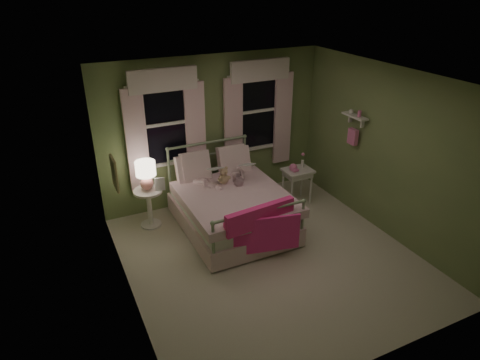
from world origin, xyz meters
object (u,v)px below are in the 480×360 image
child_left (204,166)px  table_lamp (146,173)px  nightstand_right (298,175)px  bed (231,206)px  nightstand_left (149,203)px  child_right (235,161)px  teddy_bear (224,177)px

child_left → table_lamp: child_left is taller
nightstand_right → child_left: bearing=174.0°
child_left → nightstand_right: bearing=150.0°
bed → table_lamp: (-1.18, 0.60, 0.57)m
nightstand_left → nightstand_right: (2.59, -0.36, 0.13)m
table_lamp → child_right: bearing=-7.2°
child_left → child_right: (0.56, 0.00, -0.01)m
bed → nightstand_left: bearing=152.8°
bed → nightstand_right: (1.42, 0.24, 0.17)m
bed → teddy_bear: bed is taller
child_right → teddy_bear: 0.36m
teddy_bear → nightstand_left: (-1.18, 0.34, -0.37)m
nightstand_right → teddy_bear: bearing=179.3°
child_left → table_lamp: size_ratio=1.65×
child_right → table_lamp: size_ratio=1.62×
child_left → nightstand_left: size_ratio=1.22×
table_lamp → bed: bearing=-27.2°
bed → child_right: size_ratio=2.61×
bed → teddy_bear: 0.49m
child_left → nightstand_right: (1.70, -0.18, -0.42)m
child_right → nightstand_left: 1.56m
teddy_bear → nightstand_right: teddy_bear is taller
child_right → child_left: bearing=18.2°
nightstand_left → nightstand_right: same height
nightstand_left → table_lamp: table_lamp is taller
teddy_bear → nightstand_left: teddy_bear is taller
teddy_bear → child_right: bearing=29.5°
teddy_bear → table_lamp: size_ratio=0.63×
teddy_bear → nightstand_left: 1.28m
nightstand_right → bed: bearing=-170.2°
bed → child_right: (0.28, 0.42, 0.58)m
child_right → nightstand_left: child_right is taller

